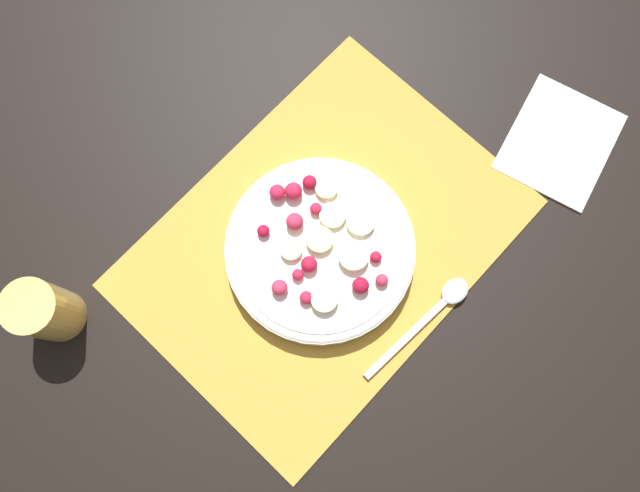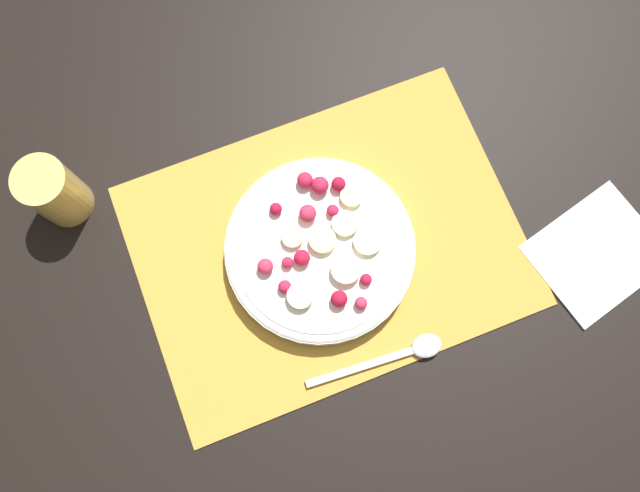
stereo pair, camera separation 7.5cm
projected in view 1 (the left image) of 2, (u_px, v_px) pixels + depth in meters
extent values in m
plane|color=black|center=(324.00, 243.00, 0.80)|extent=(3.00, 3.00, 0.00)
cube|color=gold|center=(324.00, 243.00, 0.80)|extent=(0.48, 0.35, 0.01)
cylinder|color=silver|center=(320.00, 250.00, 0.78)|extent=(0.24, 0.24, 0.03)
torus|color=silver|center=(320.00, 248.00, 0.77)|extent=(0.24, 0.24, 0.01)
cylinder|color=white|center=(320.00, 248.00, 0.76)|extent=(0.21, 0.21, 0.00)
cylinder|color=beige|center=(333.00, 216.00, 0.77)|extent=(0.04, 0.04, 0.01)
cylinder|color=beige|center=(354.00, 257.00, 0.75)|extent=(0.05, 0.05, 0.01)
cylinder|color=beige|center=(317.00, 237.00, 0.76)|extent=(0.05, 0.05, 0.01)
cylinder|color=beige|center=(291.00, 250.00, 0.76)|extent=(0.03, 0.03, 0.01)
cylinder|color=beige|center=(324.00, 300.00, 0.74)|extent=(0.04, 0.04, 0.01)
cylinder|color=#F4EAB7|center=(360.00, 222.00, 0.76)|extent=(0.04, 0.04, 0.01)
cylinder|color=beige|center=(326.00, 189.00, 0.77)|extent=(0.04, 0.04, 0.01)
sphere|color=red|center=(309.00, 264.00, 0.75)|extent=(0.02, 0.02, 0.02)
sphere|color=red|center=(376.00, 257.00, 0.75)|extent=(0.01, 0.01, 0.01)
sphere|color=#D12347|center=(298.00, 275.00, 0.75)|extent=(0.01, 0.01, 0.01)
sphere|color=#DB3356|center=(382.00, 280.00, 0.75)|extent=(0.02, 0.02, 0.02)
sphere|color=#B21433|center=(361.00, 285.00, 0.74)|extent=(0.02, 0.02, 0.02)
sphere|color=#B21433|center=(263.00, 231.00, 0.76)|extent=(0.02, 0.02, 0.02)
sphere|color=#DB3356|center=(280.00, 288.00, 0.74)|extent=(0.02, 0.02, 0.02)
sphere|color=#B21433|center=(309.00, 182.00, 0.77)|extent=(0.02, 0.02, 0.02)
sphere|color=#D12347|center=(293.00, 191.00, 0.77)|extent=(0.02, 0.02, 0.02)
sphere|color=#D12347|center=(316.00, 209.00, 0.77)|extent=(0.02, 0.02, 0.02)
sphere|color=#D12347|center=(277.00, 193.00, 0.77)|extent=(0.02, 0.02, 0.02)
sphere|color=#D12347|center=(306.00, 298.00, 0.74)|extent=(0.02, 0.02, 0.02)
sphere|color=#DB3356|center=(295.00, 221.00, 0.76)|extent=(0.02, 0.02, 0.02)
cube|color=silver|center=(406.00, 338.00, 0.76)|extent=(0.14, 0.02, 0.00)
ellipsoid|color=silver|center=(455.00, 291.00, 0.78)|extent=(0.04, 0.03, 0.01)
cylinder|color=#F4CC66|center=(45.00, 311.00, 0.73)|extent=(0.07, 0.07, 0.10)
cube|color=white|center=(560.00, 141.00, 0.83)|extent=(0.18, 0.16, 0.01)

